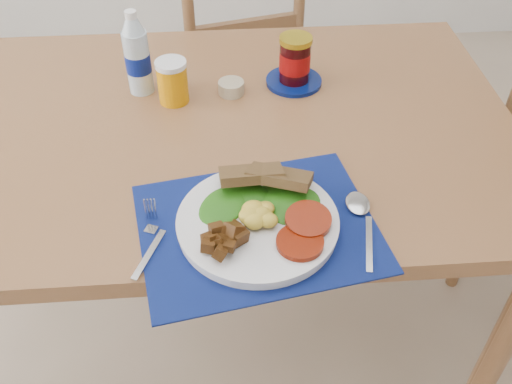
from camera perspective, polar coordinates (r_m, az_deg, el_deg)
ground at (r=1.75m, az=-3.11°, el=-17.62°), size 4.00×4.00×0.00m
table at (r=1.36m, az=-4.44°, el=4.07°), size 1.40×0.90×0.75m
chair_far at (r=1.98m, az=-1.94°, el=13.94°), size 0.49×0.48×1.10m
placemat at (r=1.06m, az=0.16°, el=-3.54°), size 0.48×0.41×0.00m
breakfast_plate at (r=1.04m, az=-0.14°, el=-2.87°), size 0.29×0.29×0.07m
fork at (r=1.05m, az=-10.50°, el=-4.57°), size 0.06×0.17×0.00m
spoon at (r=1.09m, az=10.42°, el=-2.28°), size 0.05×0.20×0.01m
water_bottle at (r=1.40m, az=-11.78°, el=13.06°), size 0.06×0.06×0.21m
juice_glass at (r=1.37m, az=-8.34°, el=10.76°), size 0.07×0.07×0.10m
ramekin at (r=1.40m, az=-2.49°, el=10.39°), size 0.06×0.06×0.03m
jam_on_saucer at (r=1.42m, az=3.89°, el=12.71°), size 0.14×0.14×0.12m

